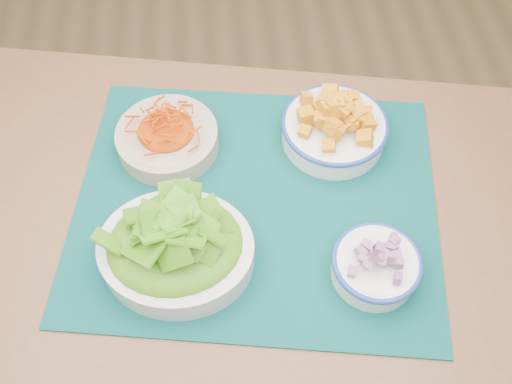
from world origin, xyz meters
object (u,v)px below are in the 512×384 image
placemat (256,202)px  onion_bowl (376,264)px  squash_bowl (335,124)px  table (216,249)px  lettuce_bowl (175,245)px  carrot_bowl (167,135)px

placemat → onion_bowl: (0.17, -0.15, 0.04)m
onion_bowl → squash_bowl: bearing=93.6°
table → onion_bowl: size_ratio=7.38×
lettuce_bowl → onion_bowl: (0.30, -0.05, -0.02)m
placemat → onion_bowl: onion_bowl is taller
placemat → onion_bowl: 0.23m
lettuce_bowl → onion_bowl: lettuce_bowl is taller
table → carrot_bowl: size_ratio=6.44×
carrot_bowl → squash_bowl: (0.30, -0.01, 0.01)m
squash_bowl → placemat: bearing=-141.3°
table → lettuce_bowl: bearing=-115.4°
table → placemat: bearing=28.8°
table → carrot_bowl: carrot_bowl is taller
lettuce_bowl → onion_bowl: bearing=-0.2°
carrot_bowl → squash_bowl: 0.30m
onion_bowl → lettuce_bowl: bearing=170.2°
placemat → table: bearing=-153.2°
squash_bowl → carrot_bowl: bearing=177.7°
table → squash_bowl: bearing=44.4°
carrot_bowl → squash_bowl: squash_bowl is taller
table → squash_bowl: 0.31m
lettuce_bowl → onion_bowl: size_ratio=1.66×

